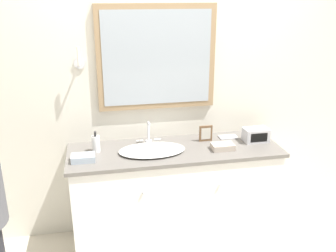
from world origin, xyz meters
TOP-DOWN VIEW (x-y plane):
  - wall_back at (-0.00, 0.63)m, footprint 8.00×0.18m
  - vanity_counter at (0.00, 0.32)m, footprint 1.72×0.58m
  - sink_basin at (-0.19, 0.30)m, footprint 0.53×0.37m
  - soap_bottle at (-0.63, 0.38)m, footprint 0.07×0.07m
  - appliance_box at (0.71, 0.34)m, footprint 0.21×0.14m
  - picture_frame at (0.29, 0.43)m, footprint 0.11×0.01m
  - hand_towel_near_sink at (0.38, 0.23)m, footprint 0.18×0.12m
  - hand_towel_far_corner at (-0.73, 0.23)m, footprint 0.18×0.12m
  - metal_tray at (0.51, 0.47)m, footprint 0.16×0.10m

SIDE VIEW (x-z plane):
  - vanity_counter at x=0.00m, z-range 0.00..0.87m
  - metal_tray at x=0.51m, z-range 0.87..0.88m
  - sink_basin at x=-0.19m, z-range 0.79..0.99m
  - hand_towel_near_sink at x=0.38m, z-range 0.87..0.91m
  - hand_towel_far_corner at x=-0.73m, z-range 0.87..0.92m
  - appliance_box at x=0.71m, z-range 0.87..0.98m
  - soap_bottle at x=-0.63m, z-range 0.85..1.02m
  - picture_frame at x=0.29m, z-range 0.87..1.01m
  - wall_back at x=0.00m, z-range 0.01..2.56m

